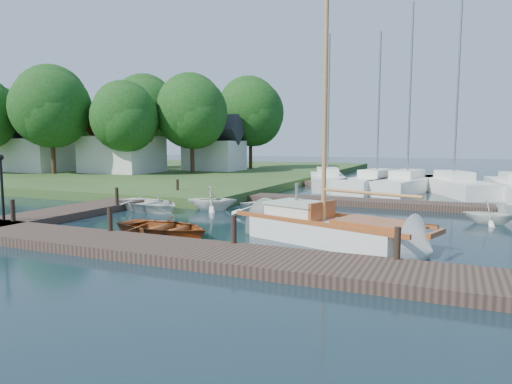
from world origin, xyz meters
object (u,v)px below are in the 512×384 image
at_px(marina_boat_3, 453,184).
at_px(tree_2, 125,117).
at_px(tree_4, 145,111).
at_px(house_b, 38,147).
at_px(house_a, 122,145).
at_px(house_c, 214,148).
at_px(mooring_post_4, 117,196).
at_px(tree_5, 71,121).
at_px(tree_7, 251,112).
at_px(tree_3, 192,112).
at_px(mooring_post_0, 13,210).
at_px(mooring_post_5, 177,187).
at_px(marina_boat_2, 407,183).
at_px(tender_c, 275,207).
at_px(tender_d, 490,211).
at_px(lamp_post, 1,178).
at_px(mooring_post_3, 397,243).
at_px(tender_a, 149,202).
at_px(mooring_post_1, 110,219).
at_px(tender_b, 212,197).
at_px(sailboat, 333,232).
at_px(dinghy, 164,224).
at_px(marina_boat_1, 377,182).
at_px(mooring_post_2, 234,229).
at_px(tree_1, 51,107).

height_order(marina_boat_3, tree_2, marina_boat_3).
bearing_deg(tree_4, house_b, -126.71).
xyz_separation_m(house_a, house_c, (6.00, 6.00, -0.38)).
distance_m(mooring_post_4, tree_5, 30.87).
bearing_deg(tree_7, tree_3, -104.04).
distance_m(mooring_post_0, tree_3, 24.49).
bearing_deg(mooring_post_5, marina_boat_2, 38.93).
relative_size(tender_c, tender_d, 2.08).
distance_m(mooring_post_0, lamp_post, 1.27).
distance_m(mooring_post_3, mooring_post_5, 16.40).
bearing_deg(mooring_post_4, tree_7, 100.86).
relative_size(lamp_post, marina_boat_3, 0.21).
bearing_deg(mooring_post_3, tender_a, 153.86).
xyz_separation_m(mooring_post_1, tender_c, (3.20, 6.59, -0.29)).
bearing_deg(tender_b, sailboat, -142.82).
distance_m(dinghy, marina_boat_1, 18.17).
bearing_deg(mooring_post_2, tender_c, 101.14).
xyz_separation_m(dinghy, house_c, (-12.15, 25.66, 2.21)).
bearing_deg(tender_c, sailboat, -107.24).
height_order(dinghy, house_b, house_b).
relative_size(dinghy, marina_boat_2, 0.30).
relative_size(tender_c, house_b, 0.69).
xyz_separation_m(mooring_post_0, tender_c, (7.70, 6.59, -0.29)).
xyz_separation_m(mooring_post_4, tender_d, (15.53, 3.25, -0.20)).
distance_m(mooring_post_4, tender_c, 7.38).
bearing_deg(dinghy, mooring_post_3, -93.14).
relative_size(tender_c, tree_4, 0.41).
bearing_deg(tree_1, house_b, 154.02).
bearing_deg(tender_b, mooring_post_0, 128.91).
xyz_separation_m(mooring_post_1, marina_boat_2, (7.41, 19.21, -0.12)).
bearing_deg(lamp_post, mooring_post_5, 84.29).
bearing_deg(tender_c, tree_4, 79.33).
relative_size(tender_a, tree_7, 0.42).
distance_m(marina_boat_3, tree_1, 31.70).
bearing_deg(tree_5, marina_boat_1, -10.57).
height_order(tender_d, tree_3, tree_3).
height_order(tender_c, tree_7, tree_7).
relative_size(tender_d, house_a, 0.30).
xyz_separation_m(house_b, tree_5, (-2.00, 6.05, 2.65)).
xyz_separation_m(lamp_post, house_a, (-12.00, 21.00, 1.09)).
distance_m(mooring_post_3, sailboat, 3.33).
bearing_deg(tender_d, house_b, 77.96).
relative_size(marina_boat_3, house_b, 2.04).
relative_size(house_a, house_b, 1.09).
bearing_deg(mooring_post_3, tree_4, 135.99).
bearing_deg(marina_boat_1, tender_a, 164.34).
distance_m(marina_boat_2, tree_5, 35.23).
bearing_deg(tree_5, tender_d, -23.56).
distance_m(mooring_post_3, marina_boat_2, 19.28).
xyz_separation_m(tender_c, tree_1, (-24.20, 10.46, 5.68)).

